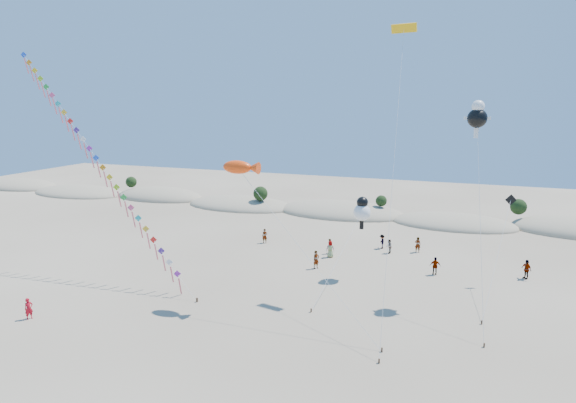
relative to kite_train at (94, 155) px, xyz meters
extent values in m
plane|color=#83715A|center=(15.82, -13.27, -11.22)|extent=(160.00, 160.00, 0.00)
ellipsoid|color=gray|center=(-48.18, 32.33, -11.22)|extent=(17.00, 9.35, 3.20)
ellipsoid|color=#183C15|center=(-48.18, 32.33, -10.34)|extent=(13.60, 6.12, 0.68)
ellipsoid|color=gray|center=(-32.18, 30.93, -11.22)|extent=(18.00, 9.90, 2.80)
ellipsoid|color=#183C15|center=(-32.18, 30.93, -10.45)|extent=(14.40, 6.48, 0.72)
ellipsoid|color=gray|center=(-16.18, 32.73, -11.22)|extent=(16.00, 8.80, 3.60)
ellipsoid|color=#183C15|center=(-16.18, 32.73, -10.23)|extent=(12.80, 5.76, 0.64)
ellipsoid|color=gray|center=(-0.18, 31.33, -11.22)|extent=(17.60, 9.68, 3.00)
ellipsoid|color=#183C15|center=(-0.18, 31.33, -10.39)|extent=(14.08, 6.34, 0.70)
ellipsoid|color=gray|center=(15.82, 32.03, -11.22)|extent=(19.00, 10.45, 3.40)
ellipsoid|color=#183C15|center=(15.82, 32.03, -10.28)|extent=(15.20, 6.84, 0.76)
ellipsoid|color=gray|center=(31.82, 30.63, -11.22)|extent=(16.40, 9.02, 2.80)
ellipsoid|color=#183C15|center=(31.82, 30.63, -10.45)|extent=(13.12, 5.90, 0.66)
sphere|color=black|center=(-22.18, 32.93, -8.86)|extent=(1.90, 1.90, 1.90)
sphere|color=black|center=(3.82, 30.13, -8.74)|extent=(2.20, 2.20, 2.20)
sphere|color=black|center=(21.82, 32.13, -8.98)|extent=(1.60, 1.60, 1.60)
sphere|color=black|center=(39.82, 33.53, -8.78)|extent=(2.10, 2.10, 2.10)
cube|color=#3F2D1E|center=(12.81, -3.71, -11.04)|extent=(0.12, 0.12, 0.35)
cylinder|color=silver|center=(0.98, -0.29, -0.77)|extent=(23.67, 6.85, 20.91)
cube|color=purple|center=(10.61, -3.07, -9.28)|extent=(1.20, 0.47, 1.27)
cube|color=#DF5E6E|center=(10.79, -3.02, -10.38)|extent=(0.19, 0.45, 1.55)
cube|color=white|center=(9.68, -2.80, -8.45)|extent=(1.20, 0.47, 1.27)
cube|color=#DF5E6E|center=(9.86, -2.75, -9.55)|extent=(0.19, 0.45, 1.55)
cube|color=#4B228B|center=(8.74, -2.53, -7.63)|extent=(1.20, 0.47, 1.27)
cube|color=#DF5E6E|center=(8.92, -2.48, -8.73)|extent=(0.19, 0.45, 1.55)
cube|color=red|center=(7.81, -2.26, -6.81)|extent=(1.20, 0.47, 1.27)
cube|color=#DF5E6E|center=(7.99, -2.21, -7.91)|extent=(0.19, 0.45, 1.55)
cube|color=yellow|center=(6.88, -2.00, -5.98)|extent=(1.20, 0.47, 1.27)
cube|color=#DF5E6E|center=(7.06, -1.95, -7.08)|extent=(0.19, 0.45, 1.55)
cube|color=#17ABAF|center=(5.95, -1.73, -5.16)|extent=(1.20, 0.47, 1.27)
cube|color=#DF5E6E|center=(6.13, -1.68, -6.26)|extent=(0.19, 0.45, 1.55)
cube|color=#E8497D|center=(5.01, -1.46, -4.33)|extent=(1.20, 0.47, 1.27)
cube|color=#DF5E6E|center=(5.19, -1.41, -5.43)|extent=(0.19, 0.45, 1.55)
cube|color=green|center=(4.08, -1.19, -3.51)|extent=(1.20, 0.47, 1.27)
cube|color=#DF5E6E|center=(4.26, -1.14, -4.61)|extent=(0.19, 0.45, 1.55)
cube|color=#93D118|center=(3.15, -0.92, -2.69)|extent=(1.20, 0.47, 1.27)
cube|color=#DF5E6E|center=(3.33, -0.87, -3.79)|extent=(0.19, 0.45, 1.55)
cube|color=yellow|center=(2.22, -0.65, -1.86)|extent=(1.20, 0.47, 1.27)
cube|color=#DF5E6E|center=(2.40, -0.60, -2.96)|extent=(0.19, 0.45, 1.55)
cube|color=orange|center=(1.28, -0.38, -1.04)|extent=(1.20, 0.47, 1.27)
cube|color=#DF5E6E|center=(1.46, -0.33, -2.14)|extent=(0.19, 0.45, 1.55)
cube|color=blue|center=(0.35, -0.11, -0.21)|extent=(1.20, 0.47, 1.27)
cube|color=#DF5E6E|center=(0.53, -0.06, -1.31)|extent=(0.19, 0.45, 1.55)
cube|color=purple|center=(-0.58, 0.16, 0.61)|extent=(1.20, 0.47, 1.27)
cube|color=#DF5E6E|center=(-0.40, 0.21, -0.49)|extent=(0.19, 0.45, 1.55)
cube|color=white|center=(-1.51, 0.43, 1.44)|extent=(1.20, 0.47, 1.27)
cube|color=#DF5E6E|center=(-1.33, 0.48, 0.34)|extent=(0.19, 0.45, 1.55)
cube|color=#4B228B|center=(-2.45, 0.70, 2.26)|extent=(1.20, 0.47, 1.27)
cube|color=#DF5E6E|center=(-2.27, 0.75, 1.16)|extent=(0.19, 0.45, 1.55)
cube|color=red|center=(-3.38, 0.96, 3.08)|extent=(1.20, 0.47, 1.27)
cube|color=#DF5E6E|center=(-3.20, 1.01, 1.98)|extent=(0.19, 0.45, 1.55)
cube|color=yellow|center=(-4.31, 1.23, 3.91)|extent=(1.20, 0.47, 1.27)
cube|color=#DF5E6E|center=(-4.13, 1.28, 2.81)|extent=(0.19, 0.45, 1.55)
cube|color=#17ABAF|center=(-5.24, 1.50, 4.73)|extent=(1.20, 0.47, 1.27)
cube|color=#DF5E6E|center=(-5.06, 1.55, 3.63)|extent=(0.19, 0.45, 1.55)
cube|color=#E8497D|center=(-6.18, 1.77, 5.56)|extent=(1.20, 0.47, 1.27)
cube|color=#DF5E6E|center=(-6.00, 1.82, 4.46)|extent=(0.19, 0.45, 1.55)
cube|color=green|center=(-7.11, 2.04, 6.38)|extent=(1.20, 0.47, 1.27)
cube|color=#DF5E6E|center=(-6.93, 2.09, 5.28)|extent=(0.19, 0.45, 1.55)
cube|color=#93D118|center=(-8.04, 2.31, 7.20)|extent=(1.20, 0.47, 1.27)
cube|color=#DF5E6E|center=(-7.86, 2.36, 6.10)|extent=(0.19, 0.45, 1.55)
cube|color=yellow|center=(-8.97, 2.58, 8.03)|extent=(1.20, 0.47, 1.27)
cube|color=#DF5E6E|center=(-8.79, 2.63, 6.93)|extent=(0.19, 0.45, 1.55)
cube|color=orange|center=(-9.91, 2.85, 8.85)|extent=(1.20, 0.47, 1.27)
cube|color=#DF5E6E|center=(-9.73, 2.90, 7.75)|extent=(0.19, 0.45, 1.55)
cube|color=blue|center=(-10.84, 3.12, 9.68)|extent=(1.20, 0.47, 1.27)
cube|color=#DF5E6E|center=(-10.66, 3.17, 8.58)|extent=(0.19, 0.45, 1.55)
cube|color=#3F2D1E|center=(28.41, -6.56, -11.07)|extent=(0.10, 0.10, 0.30)
cylinder|color=silver|center=(22.15, -4.28, -5.68)|extent=(12.54, 4.59, 11.10)
ellipsoid|color=#FF440D|center=(15.88, -2.00, -0.13)|extent=(2.43, 1.07, 1.07)
cone|color=#FF440D|center=(17.24, -2.00, -0.13)|extent=(0.97, 0.97, 0.97)
cube|color=#3F2D1E|center=(22.20, -2.33, -11.07)|extent=(0.10, 0.10, 0.30)
cylinder|color=silver|center=(23.15, 2.30, -8.14)|extent=(1.94, 9.29, 6.18)
sphere|color=white|center=(24.11, 6.94, -5.06)|extent=(1.57, 1.57, 1.57)
sphere|color=black|center=(24.11, 6.94, -4.12)|extent=(1.05, 1.05, 1.05)
cube|color=black|center=(24.11, 6.94, -6.25)|extent=(0.35, 0.18, 0.80)
cube|color=#3F2D1E|center=(34.73, -3.58, -11.07)|extent=(0.10, 0.10, 0.30)
cylinder|color=silver|center=(34.03, 1.01, -3.80)|extent=(1.41, 9.19, 14.85)
sphere|color=black|center=(33.34, 5.59, 3.62)|extent=(1.53, 1.53, 1.53)
sphere|color=white|center=(33.34, 5.59, 4.54)|extent=(0.99, 0.99, 0.99)
cube|color=white|center=(33.34, 5.59, 2.46)|extent=(0.35, 0.18, 0.80)
cube|color=white|center=(32.64, 5.59, 3.62)|extent=(0.60, 0.15, 0.25)
cube|color=white|center=(34.04, 5.59, 3.62)|extent=(0.60, 0.15, 0.25)
cube|color=#3F2D1E|center=(28.47, -8.03, -11.07)|extent=(0.10, 0.10, 0.30)
cylinder|color=silver|center=(27.84, -0.85, -0.20)|extent=(1.28, 14.38, 22.05)
cube|color=#FFB50D|center=(27.22, 6.33, 10.82)|extent=(2.15, 0.88, 0.76)
cube|color=black|center=(27.22, 6.35, 10.82)|extent=(2.08, 0.54, 0.19)
cube|color=#3F2D1E|center=(34.66, 0.04, -11.07)|extent=(0.10, 0.10, 0.30)
cylinder|color=silver|center=(35.70, 5.17, -7.43)|extent=(2.11, 10.28, 7.60)
cube|color=black|center=(36.74, 10.30, -3.64)|extent=(0.99, 0.29, 1.02)
imported|color=#AE0D1D|center=(2.56, -10.85, -10.40)|extent=(0.58, 0.70, 1.65)
imported|color=slate|center=(19.97, 11.39, -10.33)|extent=(1.02, 0.84, 1.78)
imported|color=slate|center=(19.61, 7.48, -10.31)|extent=(0.75, 0.79, 1.81)
imported|color=slate|center=(24.57, 16.44, -10.43)|extent=(0.92, 1.17, 1.59)
imported|color=slate|center=(19.61, 12.64, -10.40)|extent=(0.61, 0.71, 1.63)
imported|color=slate|center=(28.47, 16.36, -10.36)|extent=(0.67, 0.48, 1.72)
imported|color=slate|center=(25.58, 14.92, -10.46)|extent=(0.62, 0.78, 1.53)
imported|color=slate|center=(11.41, 13.84, -10.38)|extent=(0.66, 0.48, 1.68)
imported|color=slate|center=(30.72, 9.73, -10.36)|extent=(1.07, 0.59, 1.73)
imported|color=slate|center=(38.71, 11.54, -10.30)|extent=(1.04, 1.11, 1.83)
camera|label=1|loc=(32.64, -35.83, 4.84)|focal=30.00mm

